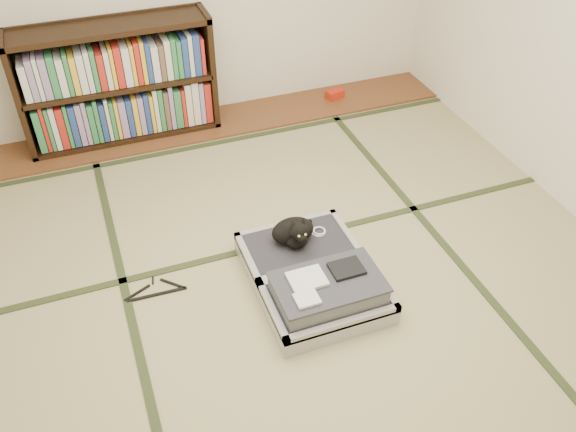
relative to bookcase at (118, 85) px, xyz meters
name	(u,v)px	position (x,y,z in m)	size (l,w,h in m)	color
floor	(301,284)	(0.70, -2.07, -0.45)	(4.50, 4.50, 0.00)	tan
wood_strip	(214,123)	(0.70, -0.07, -0.44)	(4.00, 0.50, 0.02)	brown
red_item	(335,94)	(1.83, -0.04, -0.40)	(0.15, 0.09, 0.07)	red
room_shell	(305,57)	(0.70, -2.07, 1.01)	(4.50, 4.50, 4.50)	white
tatami_borders	(273,234)	(0.70, -1.57, -0.45)	(4.00, 4.50, 0.01)	#2D381E
bookcase	(118,85)	(0.00, 0.00, 0.00)	(1.48, 0.34, 0.95)	black
suitcase	(315,278)	(0.77, -2.14, -0.36)	(0.69, 0.92, 0.27)	#A5A5A9
cat	(294,232)	(0.75, -1.84, -0.23)	(0.31, 0.31, 0.25)	black
cable_coil	(319,231)	(0.93, -1.81, -0.31)	(0.10, 0.10, 0.02)	white
hanger	(156,291)	(-0.12, -1.83, -0.44)	(0.37, 0.17, 0.01)	black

